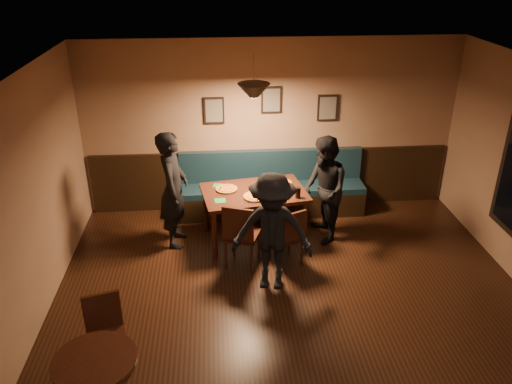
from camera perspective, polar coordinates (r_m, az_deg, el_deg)
The scene contains 24 objects.
floor at distance 5.92m, azimuth 5.35°, elevation -16.91°, with size 7.00×7.00×0.00m, color black.
ceiling at distance 4.53m, azimuth 6.80°, elevation 10.17°, with size 7.00×7.00×0.00m, color silver.
wall_back at distance 8.25m, azimuth 1.67°, elevation 7.31°, with size 6.00×6.00×0.00m, color #8C704F.
wainscot at distance 8.55m, azimuth 1.61°, elevation 1.52°, with size 5.88×0.06×1.00m, color black.
booth_bench at distance 8.30m, azimuth 1.81°, elevation 0.76°, with size 3.00×0.60×1.00m, color #0F232D, non-canonical shape.
picture_left at distance 8.08m, azimuth -4.72°, elevation 9.08°, with size 0.32×0.04×0.42m, color black.
picture_center at distance 8.09m, azimuth 1.73°, elevation 10.27°, with size 0.32×0.04×0.42m, color black.
picture_right at distance 8.28m, azimuth 8.00°, elevation 9.32°, with size 0.32×0.04×0.42m, color black.
pendant_lamp at distance 6.91m, azimuth -0.25°, elevation 11.03°, with size 0.44×0.44×0.25m, color black.
dining_table at distance 7.59m, azimuth -0.22°, elevation -2.62°, with size 1.48×0.95×0.79m, color #301E0D.
chair_near_left at distance 6.96m, azimuth -1.54°, elevation -4.66°, with size 0.43×0.43×0.97m, color black, non-canonical shape.
chair_near_right at distance 7.04m, azimuth 3.40°, elevation -4.86°, with size 0.38×0.38×0.86m, color black, non-canonical shape.
diner_left at distance 7.38m, azimuth -9.22°, elevation 0.26°, with size 0.63×0.42×1.74m, color black.
diner_right at distance 7.49m, azimuth 7.59°, elevation 0.21°, with size 0.78×0.61×1.61m, color black.
diner_front at distance 6.37m, azimuth 1.81°, elevation -4.53°, with size 1.02×0.59×1.59m, color black.
pizza_a at distance 7.46m, azimuth -3.32°, elevation 0.36°, with size 0.32×0.32×0.04m, color #BE5B23.
pizza_b at distance 7.22m, azimuth -0.08°, elevation -0.50°, with size 0.34×0.34×0.04m, color orange.
pizza_c at distance 7.62m, azimuth 2.58°, elevation 0.99°, with size 0.39×0.39×0.04m, color gold.
soda_glass at distance 7.22m, azimuth 4.72°, elevation -0.06°, with size 0.07×0.07×0.16m, color black.
tabasco_bottle at distance 7.37m, azimuth 3.80°, elevation 0.32°, with size 0.03×0.03×0.11m, color #922104.
napkin_a at distance 7.61m, azimuth -4.29°, elevation 0.73°, with size 0.14×0.14×0.01m, color #1D7039.
napkin_b at distance 7.15m, azimuth -4.03°, elevation -0.99°, with size 0.15×0.15×0.01m, color #217D2D.
cutlery_set at distance 7.08m, azimuth -0.45°, elevation -1.19°, with size 0.02×0.17×0.00m, color silver.
cafe_chair_far at distance 5.58m, azimuth -16.37°, elevation -15.38°, with size 0.38×0.38×0.85m, color #311C0D, non-canonical shape.
Camera 1 is at (-0.89, -4.28, 4.00)m, focal length 35.75 mm.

